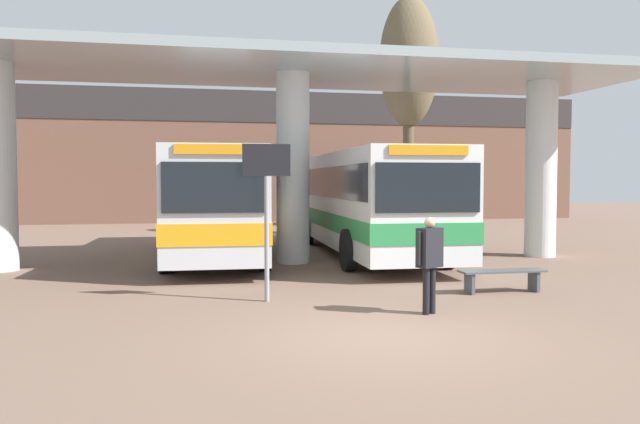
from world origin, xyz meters
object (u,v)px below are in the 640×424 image
(info_sign_platform, at_px, (267,190))
(parked_car_street, at_px, (341,205))
(transit_bus_left_bay, at_px, (216,199))
(transit_bus_center_bay, at_px, (365,198))
(poplar_tree_behind_left, at_px, (409,65))
(waiting_bench_near_pillar, at_px, (502,276))
(pedestrian_waiting, at_px, (429,255))

(info_sign_platform, height_order, parked_car_street, info_sign_platform)
(transit_bus_left_bay, distance_m, parked_car_street, 14.53)
(transit_bus_center_bay, height_order, info_sign_platform, transit_bus_center_bay)
(transit_bus_left_bay, xyz_separation_m, poplar_tree_behind_left, (7.96, 5.27, 5.21))
(parked_car_street, bearing_deg, info_sign_platform, -106.41)
(info_sign_platform, bearing_deg, waiting_bench_near_pillar, -0.27)
(transit_bus_center_bay, relative_size, info_sign_platform, 3.93)
(waiting_bench_near_pillar, distance_m, pedestrian_waiting, 2.86)
(transit_bus_left_bay, relative_size, info_sign_platform, 3.66)
(transit_bus_center_bay, distance_m, waiting_bench_near_pillar, 7.25)
(transit_bus_center_bay, distance_m, poplar_tree_behind_left, 8.36)
(info_sign_platform, bearing_deg, parked_car_street, 72.74)
(transit_bus_left_bay, xyz_separation_m, parked_car_street, (6.92, 12.76, -0.74))
(info_sign_platform, bearing_deg, transit_bus_left_bay, 95.28)
(info_sign_platform, distance_m, poplar_tree_behind_left, 15.34)
(transit_bus_left_bay, relative_size, pedestrian_waiting, 6.53)
(waiting_bench_near_pillar, bearing_deg, info_sign_platform, 179.73)
(poplar_tree_behind_left, bearing_deg, info_sign_platform, -120.02)
(waiting_bench_near_pillar, height_order, pedestrian_waiting, pedestrian_waiting)
(info_sign_platform, relative_size, pedestrian_waiting, 1.78)
(waiting_bench_near_pillar, bearing_deg, poplar_tree_behind_left, 78.99)
(poplar_tree_behind_left, bearing_deg, pedestrian_waiting, -108.18)
(transit_bus_center_bay, bearing_deg, pedestrian_waiting, 83.29)
(transit_bus_left_bay, xyz_separation_m, info_sign_platform, (0.68, -7.33, 0.37))
(info_sign_platform, bearing_deg, transit_bus_center_bay, 61.06)
(transit_bus_left_bay, relative_size, poplar_tree_behind_left, 1.12)
(poplar_tree_behind_left, bearing_deg, parked_car_street, 97.91)
(poplar_tree_behind_left, bearing_deg, transit_bus_left_bay, -146.50)
(transit_bus_center_bay, distance_m, pedestrian_waiting, 8.83)
(transit_bus_center_bay, bearing_deg, info_sign_platform, 62.81)
(pedestrian_waiting, bearing_deg, transit_bus_left_bay, 83.90)
(pedestrian_waiting, distance_m, parked_car_street, 22.07)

